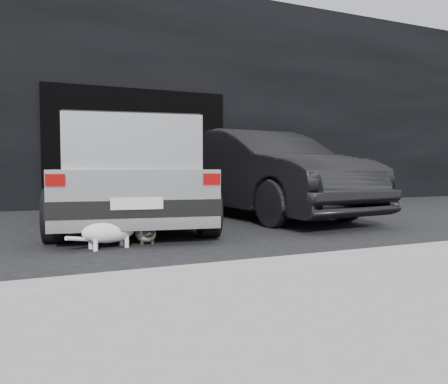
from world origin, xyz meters
name	(u,v)px	position (x,y,z in m)	size (l,w,h in m)	color
ground	(129,235)	(0.00, 0.00, 0.00)	(80.00, 80.00, 0.00)	black
building_facade	(122,105)	(1.00, 6.00, 2.50)	(34.00, 4.00, 5.00)	black
garage_opening	(139,148)	(1.00, 3.99, 1.30)	(4.00, 0.10, 2.60)	black
curb	(308,264)	(1.00, -2.60, 0.06)	(18.00, 0.25, 0.12)	gray
sidewalk	(426,306)	(1.00, -3.80, 0.06)	(18.00, 2.20, 0.11)	gray
silver_hatchback	(130,170)	(0.21, 0.91, 0.84)	(2.56, 4.39, 1.53)	#A9ABAD
second_car	(261,173)	(2.60, 1.26, 0.77)	(1.63, 4.67, 1.54)	black
cat_siamese	(146,234)	(0.06, -0.72, 0.11)	(0.27, 0.70, 0.24)	beige
cat_white	(112,230)	(-0.34, -0.86, 0.20)	(0.85, 0.41, 0.41)	white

